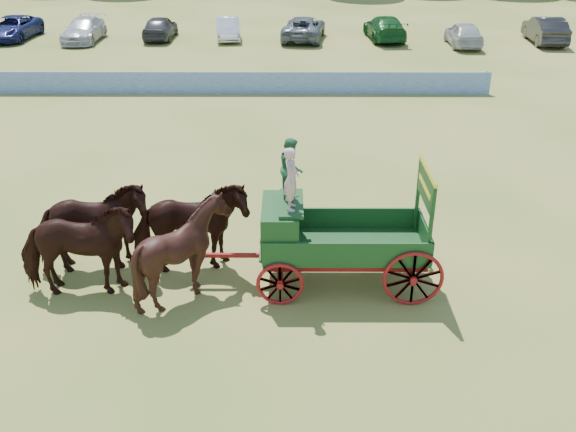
# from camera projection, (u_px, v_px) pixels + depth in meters

# --- Properties ---
(ground) EXTENTS (160.00, 160.00, 0.00)m
(ground) POSITION_uv_depth(u_px,v_px,m) (174.00, 317.00, 14.31)
(ground) COLOR #A48B4A
(ground) RESTS_ON ground
(horse_lead_left) EXTENTS (2.90, 1.50, 2.37)m
(horse_lead_left) POSITION_uv_depth(u_px,v_px,m) (78.00, 251.00, 14.59)
(horse_lead_left) COLOR black
(horse_lead_left) RESTS_ON ground
(horse_lead_right) EXTENTS (3.00, 1.80, 2.37)m
(horse_lead_right) POSITION_uv_depth(u_px,v_px,m) (92.00, 228.00, 15.57)
(horse_lead_right) COLOR black
(horse_lead_right) RESTS_ON ground
(horse_wheel_left) EXTENTS (2.23, 2.00, 2.38)m
(horse_wheel_left) POSITION_uv_depth(u_px,v_px,m) (184.00, 251.00, 14.58)
(horse_wheel_left) COLOR black
(horse_wheel_left) RESTS_ON ground
(horse_wheel_right) EXTENTS (3.00, 1.80, 2.37)m
(horse_wheel_right) POSITION_uv_depth(u_px,v_px,m) (190.00, 228.00, 15.56)
(horse_wheel_right) COLOR black
(horse_wheel_right) RESTS_ON ground
(farm_dray) EXTENTS (6.00, 2.00, 3.60)m
(farm_dray) POSITION_uv_depth(u_px,v_px,m) (314.00, 225.00, 14.91)
(farm_dray) COLOR maroon
(farm_dray) RESTS_ON ground
(sponsor_banner) EXTENTS (26.00, 0.08, 1.05)m
(sponsor_banner) POSITION_uv_depth(u_px,v_px,m) (214.00, 83.00, 30.17)
(sponsor_banner) COLOR #1D409F
(sponsor_banner) RESTS_ON ground
(parked_cars) EXTENTS (52.09, 6.96, 1.65)m
(parked_cars) POSITION_uv_depth(u_px,v_px,m) (274.00, 29.00, 41.10)
(parked_cars) COLOR silver
(parked_cars) RESTS_ON ground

